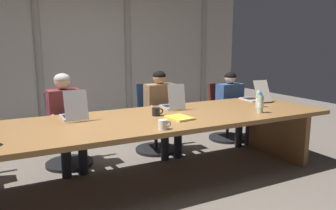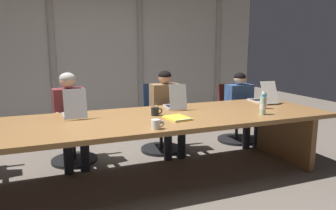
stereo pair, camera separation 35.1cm
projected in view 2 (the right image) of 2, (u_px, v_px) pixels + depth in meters
name	position (u px, v px, depth m)	size (l,w,h in m)	color
ground_plane	(139.00, 181.00, 3.67)	(12.94, 12.94, 0.00)	#6B6056
conference_table	(138.00, 130.00, 3.55)	(4.57, 1.26, 0.74)	olive
curtain_backdrop	(96.00, 46.00, 5.76)	(6.47, 0.17, 3.02)	beige
laptop_left_mid	(74.00, 111.00, 3.59)	(0.24, 0.43, 0.33)	#A8ADB7
laptop_center	(175.00, 104.00, 4.07)	(0.26, 0.42, 0.32)	#A8ADB7
laptop_right_mid	(263.00, 98.00, 4.51)	(0.27, 0.50, 0.31)	beige
office_chair_left_mid	(73.00, 135.00, 4.27)	(0.60, 0.60, 0.93)	navy
office_chair_center	(160.00, 126.00, 4.73)	(0.60, 0.60, 0.97)	navy
office_chair_right_mid	(235.00, 120.00, 5.20)	(0.60, 0.60, 0.91)	#511E19
person_left_mid	(70.00, 113.00, 4.06)	(0.42, 0.57, 1.19)	brown
person_center	(167.00, 107.00, 4.54)	(0.41, 0.55, 1.18)	olive
person_right_mid	(242.00, 104.00, 5.00)	(0.42, 0.55, 1.11)	#335184
water_bottle_primary	(263.00, 106.00, 3.70)	(0.07, 0.07, 0.23)	#ADD1B2
water_bottle_secondary	(264.00, 101.00, 4.05)	(0.07, 0.07, 0.22)	#ADD1B2
coffee_mug_near	(156.00, 124.00, 3.07)	(0.13, 0.09, 0.09)	white
coffee_mug_far	(155.00, 111.00, 3.67)	(0.14, 0.09, 0.10)	black
conference_mic_left_side	(159.00, 121.00, 3.34)	(0.11, 0.11, 0.04)	black
spiral_notepad	(178.00, 118.00, 3.50)	(0.26, 0.33, 0.03)	yellow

